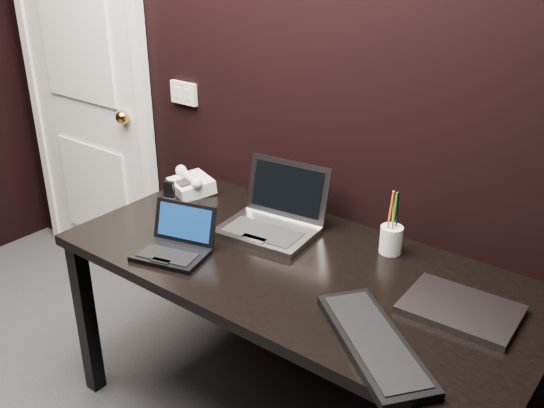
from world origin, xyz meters
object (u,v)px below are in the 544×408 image
Objects in this scene: netbook at (175,245)px; silver_laptop at (273,220)px; door at (85,86)px; closed_laptop at (461,309)px; desk at (297,282)px; pen_cup at (391,238)px; desk_phone at (191,184)px; ext_keyboard at (374,342)px; mobile_phone at (169,194)px.

silver_laptop is (0.17, 0.36, 0.01)m from netbook.
door is 5.54× the size of silver_laptop.
silver_laptop is 0.79m from closed_laptop.
door is 1.73m from desk.
netbook is 0.77m from pen_cup.
silver_laptop is at bearing 65.07° from netbook.
desk_phone is (0.92, -0.16, -0.26)m from door.
mobile_phone is at bearing 164.24° from ext_keyboard.
desk is 0.29m from silver_laptop.
desk_phone is at bearing -176.85° from pen_cup.
netbook is at bearing -51.11° from desk_phone.
door is 1.42m from netbook.
door reaches higher than silver_laptop.
pen_cup is (-0.35, 0.21, 0.04)m from closed_laptop.
mobile_phone is (-0.34, 0.30, 0.00)m from netbook.
desk is 7.16× the size of pen_cup.
silver_laptop is 0.46m from pen_cup.
netbook is 0.55m from desk_phone.
silver_laptop reaches higher than desk_phone.
ext_keyboard is at bearing -112.49° from closed_laptop.
closed_laptop is at bearing -30.69° from pen_cup.
desk is 0.37m from pen_cup.
netbook is at bearing -163.89° from closed_laptop.
door reaches higher than netbook.
desk is 4.92× the size of closed_laptop.
door is at bearing 170.13° from desk_phone.
pen_cup reaches higher than netbook.
ext_keyboard is at bearing -21.53° from desk_phone.
desk_phone is 0.96× the size of pen_cup.
silver_laptop is at bearing -7.99° from desk_phone.
netbook is at bearing -151.05° from desk.
desk is at bearing -16.43° from desk_phone.
door reaches higher than pen_cup.
desk_phone reaches higher than desk.
ext_keyboard reaches higher than desk.
closed_laptop is (0.79, -0.08, -0.03)m from silver_laptop.
desk_phone is (-1.17, 0.46, 0.02)m from ext_keyboard.
desk is at bearing -33.24° from silver_laptop.
closed_laptop is at bearing 16.11° from netbook.
desk_phone is 0.13m from mobile_phone.
ext_keyboard is at bearing -2.31° from netbook.
desk_phone is at bearing 128.89° from netbook.
door is at bearing 171.96° from closed_laptop.
desk is at bearing -173.76° from closed_laptop.
ext_keyboard is 0.33m from closed_laptop.
ext_keyboard is (0.66, -0.39, -0.03)m from silver_laptop.
pen_cup is at bearing -3.28° from door.
mobile_phone is 0.97m from pen_cup.
netbook is 0.45m from mobile_phone.
closed_laptop is (0.13, 0.31, -0.00)m from ext_keyboard.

